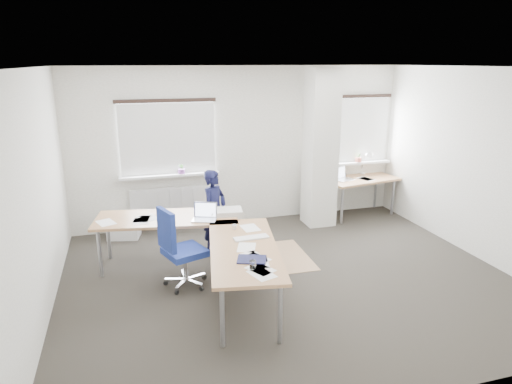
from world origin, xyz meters
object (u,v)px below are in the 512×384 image
object	(u,v)px
desk_side	(360,181)
task_chair	(183,265)
desk_main	(205,233)
person	(215,212)

from	to	relation	value
desk_side	task_chair	distance (m)	4.17
desk_main	desk_side	distance (m)	3.84
desk_main	person	size ratio (longest dim) A/B	2.28
desk_side	person	world-z (taller)	person
task_chair	person	world-z (taller)	person
desk_main	desk_side	bearing A→B (deg)	39.96
task_chair	person	size ratio (longest dim) A/B	0.84
desk_side	person	xyz separation A→B (m)	(-3.01, -0.97, -0.03)
desk_side	person	size ratio (longest dim) A/B	1.15
desk_side	task_chair	xyz separation A→B (m)	(-3.65, -1.98, -0.38)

